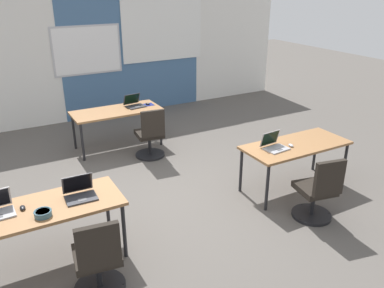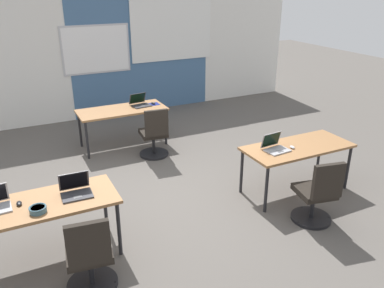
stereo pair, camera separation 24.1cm
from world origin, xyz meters
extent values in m
plane|color=#56514C|center=(0.00, 0.00, 0.00)|extent=(24.00, 24.00, 0.00)
cube|color=silver|center=(0.00, 4.20, 1.40)|extent=(10.00, 0.20, 2.80)
cube|color=#42668E|center=(1.11, 4.09, 1.40)|extent=(3.29, 0.01, 2.80)
cube|color=#B7B7BC|center=(0.06, 4.09, 1.52)|extent=(1.48, 0.02, 1.04)
cube|color=white|center=(0.06, 4.08, 1.52)|extent=(1.40, 0.02, 0.96)
cube|color=white|center=(1.86, 4.08, 1.90)|extent=(2.00, 0.02, 1.50)
cube|color=olive|center=(-1.75, -0.60, 0.70)|extent=(1.60, 0.70, 0.04)
cylinder|color=black|center=(-1.01, -0.90, 0.34)|extent=(0.04, 0.04, 0.68)
cylinder|color=black|center=(-1.01, -0.30, 0.34)|extent=(0.04, 0.04, 0.68)
cube|color=olive|center=(1.75, -0.60, 0.70)|extent=(1.60, 0.70, 0.04)
cylinder|color=black|center=(1.01, -0.90, 0.34)|extent=(0.04, 0.04, 0.68)
cylinder|color=black|center=(2.49, -0.90, 0.34)|extent=(0.04, 0.04, 0.68)
cylinder|color=black|center=(1.01, -0.30, 0.34)|extent=(0.04, 0.04, 0.68)
cylinder|color=black|center=(2.49, -0.30, 0.34)|extent=(0.04, 0.04, 0.68)
cube|color=olive|center=(0.00, 2.20, 0.70)|extent=(1.60, 0.70, 0.04)
cylinder|color=black|center=(-0.74, 1.90, 0.34)|extent=(0.04, 0.04, 0.68)
cylinder|color=black|center=(0.74, 1.90, 0.34)|extent=(0.04, 0.04, 0.68)
cylinder|color=black|center=(-0.74, 2.50, 0.34)|extent=(0.04, 0.04, 0.68)
cylinder|color=black|center=(0.74, 2.50, 0.34)|extent=(0.04, 0.04, 0.68)
cube|color=#9E9EA3|center=(1.37, -0.62, 0.73)|extent=(0.35, 0.26, 0.02)
cube|color=#4C4C4F|center=(1.37, -0.67, 0.74)|extent=(0.10, 0.07, 0.00)
cube|color=#9E9EA3|center=(1.35, -0.48, 0.84)|extent=(0.33, 0.09, 0.22)
cube|color=black|center=(1.36, -0.48, 0.85)|extent=(0.30, 0.08, 0.19)
ellipsoid|color=#B2B2B7|center=(1.62, -0.63, 0.74)|extent=(0.07, 0.11, 0.03)
cylinder|color=black|center=(1.45, -1.32, 0.02)|extent=(0.52, 0.52, 0.04)
cylinder|color=black|center=(1.45, -1.32, 0.21)|extent=(0.06, 0.06, 0.34)
cube|color=black|center=(1.45, -1.32, 0.42)|extent=(0.52, 0.52, 0.08)
cube|color=black|center=(1.40, -1.57, 0.69)|extent=(0.40, 0.14, 0.46)
sphere|color=black|center=(1.49, -1.09, 0.02)|extent=(0.04, 0.04, 0.04)
sphere|color=black|center=(1.65, -1.44, 0.02)|extent=(0.04, 0.04, 0.04)
sphere|color=black|center=(1.21, -1.35, 0.02)|extent=(0.04, 0.04, 0.04)
ellipsoid|color=black|center=(-1.96, -0.54, 0.74)|extent=(0.06, 0.10, 0.03)
cube|color=#333338|center=(0.39, 2.21, 0.73)|extent=(0.36, 0.27, 0.02)
cube|color=#4C4C4F|center=(0.39, 2.15, 0.74)|extent=(0.10, 0.07, 0.00)
cube|color=#333338|center=(0.36, 2.36, 0.84)|extent=(0.34, 0.13, 0.21)
cube|color=black|center=(0.37, 2.35, 0.84)|extent=(0.30, 0.11, 0.18)
cube|color=navy|center=(0.63, 2.23, 0.72)|extent=(0.22, 0.19, 0.00)
ellipsoid|color=black|center=(0.63, 2.23, 0.74)|extent=(0.09, 0.11, 0.03)
cylinder|color=black|center=(0.35, 1.53, 0.02)|extent=(0.52, 0.52, 0.04)
cylinder|color=black|center=(0.35, 1.53, 0.21)|extent=(0.06, 0.06, 0.34)
cube|color=black|center=(0.35, 1.53, 0.42)|extent=(0.48, 0.48, 0.08)
cube|color=black|center=(0.32, 1.28, 0.69)|extent=(0.40, 0.10, 0.46)
sphere|color=black|center=(0.37, 1.76, 0.02)|extent=(0.04, 0.04, 0.04)
sphere|color=black|center=(0.56, 1.44, 0.02)|extent=(0.04, 0.04, 0.04)
sphere|color=black|center=(0.12, 1.48, 0.02)|extent=(0.04, 0.04, 0.04)
cube|color=#333338|center=(-1.38, -0.64, 0.73)|extent=(0.34, 0.24, 0.02)
cube|color=#4C4C4F|center=(-1.38, -0.69, 0.74)|extent=(0.09, 0.06, 0.00)
cube|color=#333338|center=(-1.37, -0.50, 0.85)|extent=(0.33, 0.07, 0.22)
cube|color=black|center=(-1.37, -0.50, 0.85)|extent=(0.30, 0.06, 0.19)
cylinder|color=black|center=(-1.42, -1.26, 0.02)|extent=(0.52, 0.52, 0.04)
cylinder|color=black|center=(-1.42, -1.26, 0.21)|extent=(0.06, 0.06, 0.34)
cube|color=black|center=(-1.42, -1.26, 0.42)|extent=(0.49, 0.49, 0.08)
cube|color=black|center=(-1.45, -1.51, 0.69)|extent=(0.40, 0.11, 0.46)
sphere|color=black|center=(-1.39, -1.03, 0.02)|extent=(0.04, 0.04, 0.04)
sphere|color=black|center=(-1.21, -1.36, 0.02)|extent=(0.04, 0.04, 0.04)
cylinder|color=#3D6070|center=(-1.80, -0.78, 0.75)|extent=(0.17, 0.17, 0.05)
torus|color=#3D6070|center=(-1.80, -0.78, 0.78)|extent=(0.18, 0.18, 0.02)
cylinder|color=gold|center=(-1.80, -0.78, 0.77)|extent=(0.14, 0.14, 0.01)
camera|label=1|loc=(-2.14, -4.48, 2.93)|focal=36.98mm
camera|label=2|loc=(-1.92, -4.59, 2.93)|focal=36.98mm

